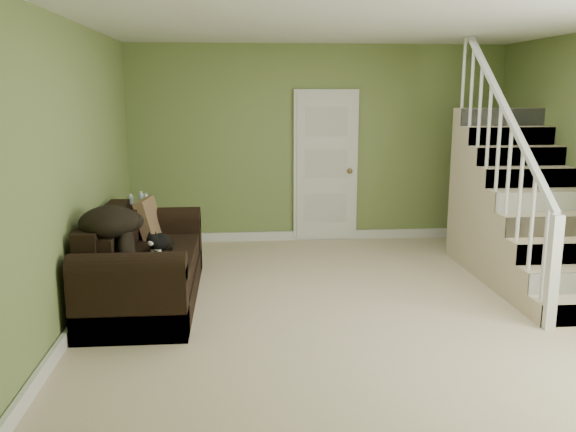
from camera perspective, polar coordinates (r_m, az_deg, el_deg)
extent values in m
cube|color=#C7B090|center=(5.80, 6.32, -8.61)|extent=(5.00, 5.50, 0.01)
cube|color=white|center=(5.48, 6.96, 17.84)|extent=(5.00, 5.50, 0.01)
cube|color=olive|center=(8.19, 2.82, 6.72)|extent=(5.00, 0.04, 2.60)
cube|color=olive|center=(2.89, 17.40, -2.94)|extent=(5.00, 0.04, 2.60)
cube|color=olive|center=(5.56, -19.57, 3.73)|extent=(0.04, 5.50, 2.60)
cube|color=white|center=(8.35, 2.77, -1.80)|extent=(5.00, 0.04, 0.12)
cube|color=white|center=(5.84, -18.45, -8.38)|extent=(0.04, 5.50, 0.12)
cube|color=white|center=(8.20, 3.53, 4.68)|extent=(0.86, 0.05, 2.02)
cube|color=white|center=(8.18, 3.55, 4.59)|extent=(0.78, 0.04, 1.96)
sphere|color=olive|center=(8.19, 5.81, 4.21)|extent=(0.07, 0.07, 0.07)
cylinder|color=white|center=(5.70, 22.91, -3.01)|extent=(0.04, 0.04, 0.90)
cube|color=#C7B090|center=(6.26, 25.12, -6.22)|extent=(1.00, 0.27, 0.40)
cylinder|color=white|center=(5.89, 21.86, -0.48)|extent=(0.04, 0.04, 0.90)
cube|color=#C7B090|center=(6.45, 24.02, -4.67)|extent=(1.00, 0.27, 0.60)
cylinder|color=white|center=(6.09, 20.88, 1.89)|extent=(0.04, 0.04, 0.90)
cube|color=#C7B090|center=(6.66, 22.98, -3.22)|extent=(1.00, 0.27, 0.80)
cylinder|color=white|center=(6.30, 19.96, 4.11)|extent=(0.04, 0.04, 0.90)
cube|color=#C7B090|center=(6.87, 22.02, -1.85)|extent=(1.00, 0.27, 1.00)
cylinder|color=white|center=(6.53, 19.10, 6.17)|extent=(0.04, 0.04, 0.90)
cube|color=#C7B090|center=(7.08, 21.11, -0.56)|extent=(1.00, 0.27, 1.20)
cylinder|color=white|center=(6.76, 18.29, 8.09)|extent=(0.04, 0.04, 0.90)
cube|color=#C7B090|center=(7.30, 20.25, 0.65)|extent=(1.00, 0.27, 1.40)
cylinder|color=white|center=(7.00, 17.53, 9.88)|extent=(0.04, 0.04, 0.90)
cube|color=#C7B090|center=(7.53, 19.45, 1.79)|extent=(1.00, 0.27, 1.60)
cylinder|color=white|center=(7.25, 16.82, 11.55)|extent=(0.04, 0.04, 0.90)
cube|color=#C7B090|center=(7.75, 18.69, 2.87)|extent=(1.00, 0.27, 1.80)
cylinder|color=white|center=(7.51, 16.14, 13.10)|extent=(0.04, 0.04, 0.90)
cube|color=white|center=(5.60, 23.52, -4.89)|extent=(0.09, 0.09, 1.00)
cube|color=white|center=(6.51, 19.37, 10.11)|extent=(0.06, 2.46, 1.84)
cube|color=black|center=(6.10, -13.02, -6.59)|extent=(0.94, 2.17, 0.25)
cube|color=black|center=(6.02, -12.19, -4.49)|extent=(0.71, 1.64, 0.22)
cube|color=black|center=(5.14, -14.61, -7.99)|extent=(0.94, 0.25, 0.61)
cube|color=black|center=(6.97, -12.00, -2.70)|extent=(0.94, 0.25, 0.61)
cylinder|color=black|center=(5.05, -14.79, -4.72)|extent=(0.94, 0.25, 0.25)
cylinder|color=black|center=(6.90, -12.10, -0.23)|extent=(0.94, 0.25, 0.25)
cube|color=black|center=(6.05, -16.68, -2.75)|extent=(0.20, 1.68, 0.62)
cube|color=black|center=(6.00, -15.29, -2.01)|extent=(0.14, 1.62, 0.35)
cube|color=black|center=(7.15, -13.54, -2.26)|extent=(0.66, 0.66, 0.64)
cylinder|color=silver|center=(7.02, -14.47, 0.95)|extent=(0.06, 0.06, 0.20)
cylinder|color=blue|center=(7.02, -14.47, 0.95)|extent=(0.07, 0.07, 0.05)
cylinder|color=white|center=(7.00, -14.52, 1.88)|extent=(0.03, 0.03, 0.03)
cylinder|color=silver|center=(7.03, -13.12, 1.04)|extent=(0.06, 0.06, 0.20)
cylinder|color=blue|center=(7.03, -13.12, 1.04)|extent=(0.07, 0.07, 0.05)
cylinder|color=white|center=(7.01, -13.16, 1.97)|extent=(0.03, 0.03, 0.03)
cylinder|color=silver|center=(7.17, -13.57, 1.22)|extent=(0.06, 0.06, 0.20)
cylinder|color=blue|center=(7.17, -13.57, 1.22)|extent=(0.07, 0.07, 0.05)
cylinder|color=white|center=(7.15, -13.62, 2.13)|extent=(0.03, 0.03, 0.03)
ellipsoid|color=black|center=(6.10, -11.92, -2.39)|extent=(0.26, 0.35, 0.17)
ellipsoid|color=white|center=(6.04, -11.99, -2.84)|extent=(0.13, 0.15, 0.09)
sphere|color=black|center=(5.93, -12.13, -2.22)|extent=(0.14, 0.14, 0.11)
ellipsoid|color=white|center=(5.89, -12.18, -2.51)|extent=(0.07, 0.06, 0.05)
cone|color=black|center=(5.93, -12.45, -1.64)|extent=(0.05, 0.06, 0.05)
cone|color=black|center=(5.92, -11.84, -1.63)|extent=(0.05, 0.06, 0.05)
cylinder|color=black|center=(6.22, -11.00, -2.69)|extent=(0.04, 0.24, 0.03)
ellipsoid|color=yellow|center=(5.51, -13.17, -4.54)|extent=(0.07, 0.21, 0.06)
cube|color=#533821|center=(6.68, -12.88, -0.30)|extent=(0.27, 0.47, 0.46)
ellipsoid|color=black|center=(5.49, -16.42, -0.53)|extent=(0.61, 0.73, 0.27)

